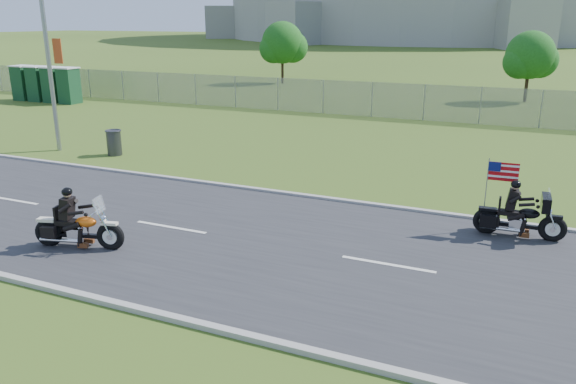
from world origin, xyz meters
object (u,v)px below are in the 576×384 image
at_px(porta_toilet_a, 69,86).
at_px(motorcycle_lead, 77,229).
at_px(porta_toilet_b, 53,85).
at_px(porta_toilet_d, 23,83).
at_px(streetlight, 48,14).
at_px(porta_toilet_c, 38,84).
at_px(motorcycle_follow, 519,219).
at_px(trash_can, 114,143).

height_order(porta_toilet_a, motorcycle_lead, porta_toilet_a).
bearing_deg(porta_toilet_b, porta_toilet_d, 180.00).
bearing_deg(motorcycle_lead, streetlight, 121.21).
bearing_deg(porta_toilet_c, porta_toilet_a, 0.00).
height_order(streetlight, motorcycle_lead, streetlight).
relative_size(porta_toilet_a, porta_toilet_b, 1.00).
height_order(porta_toilet_a, porta_toilet_d, same).
xyz_separation_m(porta_toilet_b, porta_toilet_d, (-2.80, 0.00, 0.00)).
bearing_deg(motorcycle_follow, motorcycle_lead, -155.24).
height_order(streetlight, motorcycle_follow, streetlight).
relative_size(porta_toilet_a, motorcycle_lead, 1.00).
height_order(streetlight, trash_can, streetlight).
bearing_deg(motorcycle_lead, porta_toilet_b, 121.36).
xyz_separation_m(porta_toilet_b, motorcycle_follow, (30.05, -13.92, -0.62)).
relative_size(streetlight, motorcycle_follow, 4.35).
bearing_deg(trash_can, porta_toilet_d, 147.74).
xyz_separation_m(streetlight, porta_toilet_b, (-11.42, 10.78, -4.49)).
bearing_deg(trash_can, motorcycle_lead, -54.64).
relative_size(porta_toilet_c, motorcycle_follow, 1.00).
distance_m(porta_toilet_c, trash_can, 18.95).
distance_m(streetlight, trash_can, 5.83).
bearing_deg(porta_toilet_b, motorcycle_lead, -43.46).
xyz_separation_m(porta_toilet_c, motorcycle_follow, (31.45, -13.92, -0.62)).
bearing_deg(motorcycle_follow, porta_toilet_c, 153.56).
bearing_deg(porta_toilet_c, streetlight, -40.06).
bearing_deg(porta_toilet_d, porta_toilet_c, 0.00).
height_order(streetlight, porta_toilet_d, streetlight).
xyz_separation_m(porta_toilet_a, porta_toilet_c, (-2.80, 0.00, 0.00)).
xyz_separation_m(porta_toilet_a, porta_toilet_d, (-4.20, 0.00, 0.00)).
xyz_separation_m(streetlight, porta_toilet_c, (-12.82, 10.78, -4.49)).
xyz_separation_m(streetlight, motorcycle_lead, (8.69, -8.28, -5.14)).
height_order(motorcycle_lead, motorcycle_follow, motorcycle_follow).
xyz_separation_m(porta_toilet_b, motorcycle_lead, (20.11, -19.06, -0.65)).
distance_m(porta_toilet_b, motorcycle_follow, 33.12).
bearing_deg(porta_toilet_d, porta_toilet_a, 0.00).
bearing_deg(motorcycle_lead, porta_toilet_a, 119.29).
bearing_deg(motorcycle_follow, porta_toilet_a, 151.52).
height_order(porta_toilet_b, porta_toilet_c, same).
distance_m(streetlight, porta_toilet_d, 18.40).
height_order(motorcycle_follow, trash_can, motorcycle_follow).
xyz_separation_m(motorcycle_lead, trash_can, (-5.90, 8.32, 0.01)).
relative_size(porta_toilet_c, motorcycle_lead, 1.00).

